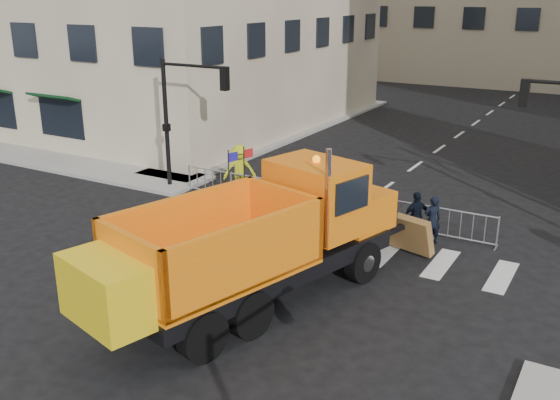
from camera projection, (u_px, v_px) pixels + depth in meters
The scene contains 9 objects.
ground at pixel (223, 304), 16.67m from camera, with size 120.00×120.00×0.00m, color black.
sidewalk_back at pixel (352, 210), 23.62m from camera, with size 64.00×5.00×0.15m, color gray.
traffic_light_left at pixel (166, 125), 25.76m from camera, with size 0.18×0.18×5.40m, color black.
crowd_barriers at pixel (324, 202), 23.09m from camera, with size 12.60×0.60×1.10m, color #9EA0A5, non-canonical shape.
plow_truck at pixel (254, 239), 16.12m from camera, with size 5.66×11.21×4.21m.
cop_a at pixel (432, 220), 20.47m from camera, with size 0.60×0.39×1.64m, color black.
cop_b at pixel (365, 225), 19.89m from camera, with size 0.85×0.67×1.76m, color black.
cop_c at pixel (416, 216), 20.74m from camera, with size 0.99×0.41×1.69m, color black.
worker at pixel (240, 170), 24.93m from camera, with size 1.32×0.76×2.04m, color #BCC316.
Camera 1 is at (8.78, -12.15, 7.96)m, focal length 40.00 mm.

